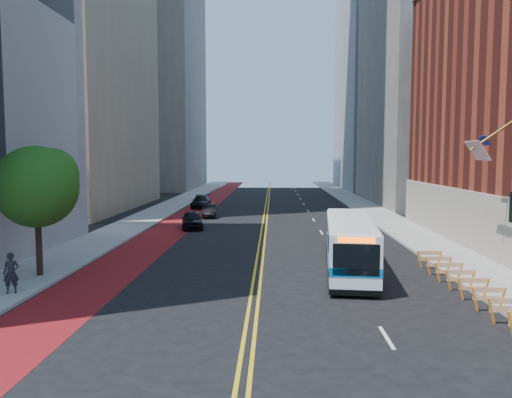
{
  "coord_description": "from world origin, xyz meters",
  "views": [
    {
      "loc": [
        0.84,
        -19.07,
        6.33
      ],
      "look_at": [
        -0.12,
        8.0,
        3.98
      ],
      "focal_mm": 35.0,
      "sensor_mm": 36.0,
      "label": 1
    }
  ],
  "objects": [
    {
      "name": "center_line_inner",
      "position": [
        -0.18,
        30.0,
        0.0
      ],
      "size": [
        0.14,
        140.0,
        0.01
      ],
      "primitive_type": "cube",
      "color": "gold",
      "rests_on": "ground"
    },
    {
      "name": "center_line_outer",
      "position": [
        0.18,
        30.0,
        0.0
      ],
      "size": [
        0.14,
        140.0,
        0.01
      ],
      "primitive_type": "cube",
      "color": "gold",
      "rests_on": "ground"
    },
    {
      "name": "midrise_right_far",
      "position": [
        24.0,
        78.0,
        27.5
      ],
      "size": [
        20.0,
        28.0,
        55.0
      ],
      "primitive_type": "cube",
      "color": "gray",
      "rests_on": "ground"
    },
    {
      "name": "midrise_left_far",
      "position": [
        -24.0,
        78.0,
        32.5
      ],
      "size": [
        20.0,
        26.0,
        65.0
      ],
      "primitive_type": "cube",
      "color": "slate",
      "rests_on": "ground"
    },
    {
      "name": "ground",
      "position": [
        0.0,
        0.0,
        0.0
      ],
      "size": [
        160.0,
        160.0,
        0.0
      ],
      "primitive_type": "plane",
      "color": "black",
      "rests_on": "ground"
    },
    {
      "name": "car_b",
      "position": [
        -5.79,
        31.91,
        0.65
      ],
      "size": [
        1.81,
        4.1,
        1.31
      ],
      "primitive_type": "imported",
      "rotation": [
        0.0,
        0.0,
        0.11
      ],
      "color": "black",
      "rests_on": "ground"
    },
    {
      "name": "bus_lane_paint",
      "position": [
        -8.1,
        30.0,
        0.0
      ],
      "size": [
        3.6,
        140.0,
        0.01
      ],
      "primitive_type": "cube",
      "color": "#630E11",
      "rests_on": "ground"
    },
    {
      "name": "sidewalk_right",
      "position": [
        12.0,
        30.0,
        0.07
      ],
      "size": [
        4.0,
        140.0,
        0.15
      ],
      "primitive_type": "cube",
      "color": "gray",
      "rests_on": "ground"
    },
    {
      "name": "midrise_right_near",
      "position": [
        23.0,
        48.0,
        20.0
      ],
      "size": [
        18.0,
        26.0,
        40.0
      ],
      "primitive_type": "cube",
      "color": "slate",
      "rests_on": "ground"
    },
    {
      "name": "lane_dashes",
      "position": [
        4.8,
        38.0,
        0.01
      ],
      "size": [
        0.14,
        98.2,
        0.01
      ],
      "color": "silver",
      "rests_on": "ground"
    },
    {
      "name": "car_a",
      "position": [
        -6.27,
        23.94,
        0.75
      ],
      "size": [
        2.58,
        4.68,
        1.51
      ],
      "primitive_type": "imported",
      "rotation": [
        0.0,
        0.0,
        0.19
      ],
      "color": "black",
      "rests_on": "ground"
    },
    {
      "name": "car_c",
      "position": [
        -8.02,
        41.08,
        0.73
      ],
      "size": [
        2.19,
        5.11,
        1.47
      ],
      "primitive_type": "imported",
      "rotation": [
        0.0,
        0.0,
        0.03
      ],
      "color": "black",
      "rests_on": "ground"
    },
    {
      "name": "transit_bus",
      "position": [
        4.98,
        7.98,
        1.54
      ],
      "size": [
        3.37,
        10.88,
        2.94
      ],
      "rotation": [
        0.0,
        0.0,
        -0.1
      ],
      "color": "white",
      "rests_on": "ground"
    },
    {
      "name": "street_tree",
      "position": [
        -11.24,
        6.04,
        4.91
      ],
      "size": [
        4.2,
        4.2,
        6.7
      ],
      "color": "black",
      "rests_on": "sidewalk_left"
    },
    {
      "name": "construction_barriers",
      "position": [
        9.6,
        3.42,
        0.68
      ],
      "size": [
        1.42,
        10.91,
        1.0
      ],
      "color": "orange",
      "rests_on": "ground"
    },
    {
      "name": "pedestrian",
      "position": [
        -10.96,
        2.57,
        1.07
      ],
      "size": [
        0.77,
        0.62,
        1.84
      ],
      "primitive_type": "imported",
      "rotation": [
        0.0,
        0.0,
        0.31
      ],
      "color": "black",
      "rests_on": "sidewalk_left"
    },
    {
      "name": "sidewalk_left",
      "position": [
        -12.0,
        30.0,
        0.07
      ],
      "size": [
        4.0,
        140.0,
        0.15
      ],
      "primitive_type": "cube",
      "color": "gray",
      "rests_on": "ground"
    }
  ]
}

